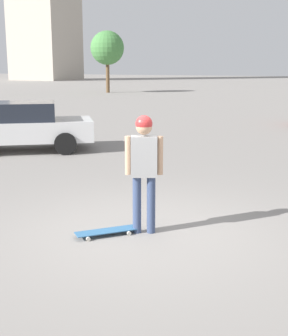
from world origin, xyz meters
TOP-DOWN VIEW (x-y plane):
  - ground_plane at (0.00, 0.00)m, footprint 220.00×220.00m
  - person at (0.00, 0.00)m, footprint 0.35×0.50m
  - skateboard at (0.35, -0.44)m, footprint 0.83×0.77m
  - car_parked_near at (-4.55, -6.25)m, footprint 3.94×4.43m
  - tree_distant at (-31.82, -19.33)m, footprint 3.04×3.04m

SIDE VIEW (x-z plane):
  - ground_plane at x=0.00m, z-range 0.00..0.00m
  - skateboard at x=0.35m, z-range 0.02..0.10m
  - car_parked_near at x=-4.55m, z-range 0.02..1.43m
  - person at x=0.00m, z-range 0.21..1.95m
  - tree_distant at x=-31.82m, z-range 1.22..6.75m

